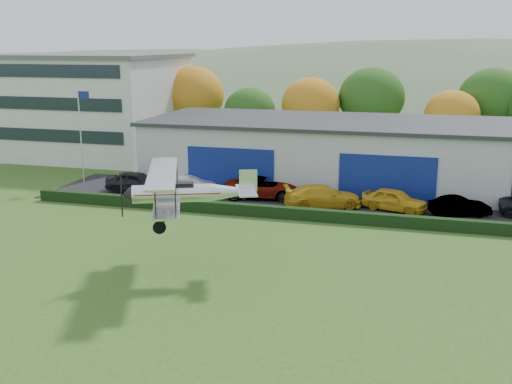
% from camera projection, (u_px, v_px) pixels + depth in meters
% --- Properties ---
extents(ground, '(300.00, 300.00, 0.00)m').
position_uv_depth(ground, '(230.00, 326.00, 25.22)').
color(ground, '#2F571B').
rests_on(ground, ground).
extents(apron, '(48.00, 9.00, 0.05)m').
position_uv_depth(apron, '(357.00, 205.00, 44.10)').
color(apron, black).
rests_on(apron, ground).
extents(hedge, '(46.00, 0.60, 0.80)m').
position_uv_depth(hedge, '(349.00, 217.00, 39.52)').
color(hedge, black).
rests_on(hedge, ground).
extents(hangar, '(40.60, 12.60, 5.30)m').
position_uv_depth(hangar, '(392.00, 154.00, 49.49)').
color(hangar, '#B2B7BC').
rests_on(hangar, ground).
extents(office_block, '(20.60, 15.60, 10.40)m').
position_uv_depth(office_block, '(79.00, 104.00, 63.94)').
color(office_block, silver).
rests_on(office_block, ground).
extents(flagpole, '(1.05, 0.10, 8.00)m').
position_uv_depth(flagpole, '(81.00, 127.00, 49.79)').
color(flagpole, silver).
rests_on(flagpole, ground).
extents(tree_belt, '(75.70, 13.22, 10.12)m').
position_uv_depth(tree_belt, '(359.00, 102.00, 61.68)').
color(tree_belt, '#3D2614').
rests_on(tree_belt, ground).
extents(distant_hills, '(430.00, 196.00, 56.00)m').
position_uv_depth(distant_hills, '(375.00, 138.00, 160.52)').
color(distant_hills, '#4C6642').
rests_on(distant_hills, ground).
extents(car_0, '(4.92, 2.05, 1.67)m').
position_uv_depth(car_0, '(137.00, 182.00, 47.42)').
color(car_0, black).
rests_on(car_0, apron).
extents(car_1, '(4.27, 2.49, 1.33)m').
position_uv_depth(car_1, '(191.00, 185.00, 47.29)').
color(car_1, silver).
rests_on(car_1, apron).
extents(car_2, '(6.09, 3.51, 1.60)m').
position_uv_depth(car_2, '(262.00, 188.00, 45.76)').
color(car_2, gray).
rests_on(car_2, apron).
extents(car_3, '(5.96, 4.03, 1.60)m').
position_uv_depth(car_3, '(323.00, 196.00, 43.16)').
color(car_3, gold).
rests_on(car_3, apron).
extents(car_4, '(4.90, 3.24, 1.55)m').
position_uv_depth(car_4, '(395.00, 200.00, 42.29)').
color(car_4, gold).
rests_on(car_4, apron).
extents(car_5, '(4.30, 2.69, 1.34)m').
position_uv_depth(car_5, '(460.00, 206.00, 41.03)').
color(car_5, gray).
rests_on(car_5, apron).
extents(biplane, '(6.89, 7.72, 2.93)m').
position_uv_depth(biplane, '(183.00, 191.00, 30.36)').
color(biplane, silver).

